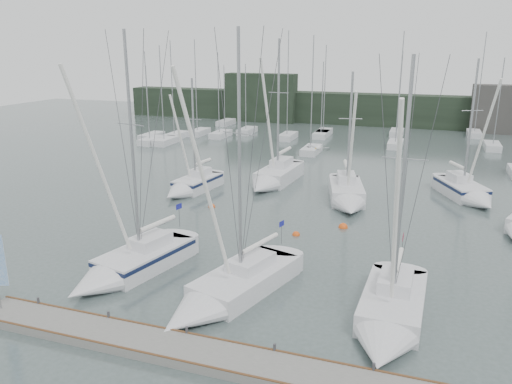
% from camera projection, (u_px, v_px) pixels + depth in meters
% --- Properties ---
extents(ground, '(160.00, 160.00, 0.00)m').
position_uv_depth(ground, '(260.00, 305.00, 24.89)').
color(ground, '#445350').
rests_on(ground, ground).
extents(dock, '(24.00, 2.00, 0.40)m').
position_uv_depth(dock, '(221.00, 358.00, 20.30)').
color(dock, '#62625E').
rests_on(dock, ground).
extents(far_treeline, '(90.00, 4.00, 5.00)m').
position_uv_depth(far_treeline, '(382.00, 110.00, 80.43)').
color(far_treeline, black).
rests_on(far_treeline, ground).
extents(far_building_left, '(12.00, 3.00, 8.00)m').
position_uv_depth(far_building_left, '(261.00, 98.00, 84.45)').
color(far_building_left, black).
rests_on(far_building_left, ground).
extents(far_building_right, '(10.00, 3.00, 7.00)m').
position_uv_depth(far_building_right, '(508.00, 110.00, 72.71)').
color(far_building_right, '#3E3C39').
rests_on(far_building_right, ground).
extents(mast_forest, '(56.48, 27.61, 14.57)m').
position_uv_depth(mast_forest, '(342.00, 140.00, 66.16)').
color(mast_forest, silver).
rests_on(mast_forest, ground).
extents(sailboat_near_left, '(4.62, 8.86, 14.20)m').
position_uv_depth(sailboat_near_left, '(125.00, 267.00, 27.75)').
color(sailboat_near_left, silver).
rests_on(sailboat_near_left, ground).
extents(sailboat_near_center, '(5.37, 9.69, 14.29)m').
position_uv_depth(sailboat_near_center, '(221.00, 295.00, 24.85)').
color(sailboat_near_center, silver).
rests_on(sailboat_near_center, ground).
extents(sailboat_near_right, '(3.09, 8.72, 13.08)m').
position_uv_depth(sailboat_near_right, '(389.00, 321.00, 22.46)').
color(sailboat_near_right, silver).
rests_on(sailboat_near_right, ground).
extents(sailboat_mid_a, '(3.36, 7.26, 10.59)m').
position_uv_depth(sailboat_mid_a, '(190.00, 186.00, 43.79)').
color(sailboat_mid_a, silver).
rests_on(sailboat_mid_a, ground).
extents(sailboat_mid_b, '(3.47, 9.38, 13.94)m').
position_uv_depth(sailboat_mid_b, '(272.00, 179.00, 46.10)').
color(sailboat_mid_b, silver).
rests_on(sailboat_mid_b, ground).
extents(sailboat_mid_c, '(4.48, 8.70, 11.33)m').
position_uv_depth(sailboat_mid_c, '(347.00, 197.00, 40.53)').
color(sailboat_mid_c, silver).
rests_on(sailboat_mid_c, ground).
extents(sailboat_mid_d, '(5.48, 7.88, 12.33)m').
position_uv_depth(sailboat_mid_d, '(468.00, 193.00, 41.55)').
color(sailboat_mid_d, silver).
rests_on(sailboat_mid_d, ground).
extents(buoy_a, '(0.53, 0.53, 0.53)m').
position_uv_depth(buoy_a, '(296.00, 235.00, 34.08)').
color(buoy_a, '#E45014').
rests_on(buoy_a, ground).
extents(buoy_b, '(0.67, 0.67, 0.67)m').
position_uv_depth(buoy_b, '(343.00, 228.00, 35.48)').
color(buoy_b, '#E45014').
rests_on(buoy_b, ground).
extents(buoy_c, '(0.56, 0.56, 0.56)m').
position_uv_depth(buoy_c, '(212.00, 207.00, 39.98)').
color(buoy_c, '#E45014').
rests_on(buoy_c, ground).
extents(seagull, '(1.07, 0.53, 0.22)m').
position_uv_depth(seagull, '(318.00, 148.00, 22.99)').
color(seagull, silver).
rests_on(seagull, ground).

